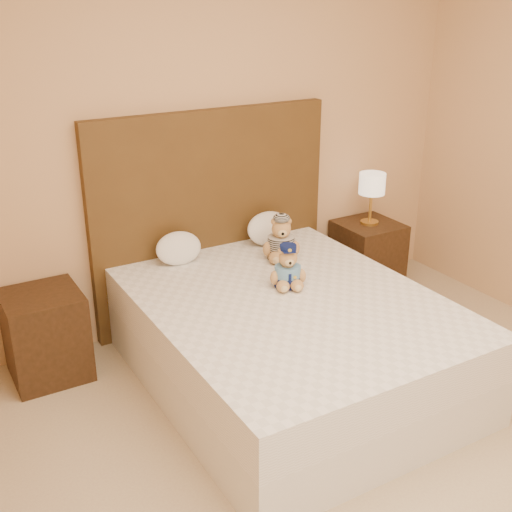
{
  "coord_description": "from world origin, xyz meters",
  "views": [
    {
      "loc": [
        -1.87,
        -1.61,
        2.21
      ],
      "look_at": [
        -0.09,
        1.45,
        0.75
      ],
      "focal_mm": 45.0,
      "sensor_mm": 36.0,
      "label": 1
    }
  ],
  "objects_px": {
    "nightstand_right": "(367,256)",
    "teddy_prisoner": "(281,238)",
    "nightstand_left": "(46,335)",
    "pillow_left": "(179,247)",
    "bed": "(289,340)",
    "lamp": "(372,186)",
    "teddy_police": "(288,266)",
    "pillow_right": "(269,227)"
  },
  "relations": [
    {
      "from": "lamp",
      "to": "teddy_police",
      "type": "xyz_separation_m",
      "value": [
        -1.17,
        -0.64,
        -0.16
      ]
    },
    {
      "from": "bed",
      "to": "teddy_police",
      "type": "distance_m",
      "value": 0.45
    },
    {
      "from": "nightstand_left",
      "to": "nightstand_right",
      "type": "bearing_deg",
      "value": 0.0
    },
    {
      "from": "teddy_police",
      "to": "pillow_right",
      "type": "relative_size",
      "value": 0.77
    },
    {
      "from": "lamp",
      "to": "teddy_prisoner",
      "type": "xyz_separation_m",
      "value": [
        -0.97,
        -0.25,
        -0.15
      ]
    },
    {
      "from": "teddy_police",
      "to": "pillow_left",
      "type": "relative_size",
      "value": 0.84
    },
    {
      "from": "nightstand_right",
      "to": "teddy_police",
      "type": "height_order",
      "value": "teddy_police"
    },
    {
      "from": "nightstand_right",
      "to": "pillow_left",
      "type": "xyz_separation_m",
      "value": [
        -1.59,
        0.03,
        0.39
      ]
    },
    {
      "from": "teddy_police",
      "to": "teddy_prisoner",
      "type": "height_order",
      "value": "teddy_prisoner"
    },
    {
      "from": "bed",
      "to": "lamp",
      "type": "relative_size",
      "value": 5.0
    },
    {
      "from": "lamp",
      "to": "bed",
      "type": "bearing_deg",
      "value": -147.38
    },
    {
      "from": "teddy_prisoner",
      "to": "pillow_left",
      "type": "height_order",
      "value": "teddy_prisoner"
    },
    {
      "from": "lamp",
      "to": "pillow_right",
      "type": "relative_size",
      "value": 1.15
    },
    {
      "from": "teddy_police",
      "to": "pillow_right",
      "type": "bearing_deg",
      "value": 88.77
    },
    {
      "from": "nightstand_right",
      "to": "teddy_police",
      "type": "relative_size",
      "value": 2.06
    },
    {
      "from": "nightstand_left",
      "to": "bed",
      "type": "bearing_deg",
      "value": -32.62
    },
    {
      "from": "lamp",
      "to": "teddy_prisoner",
      "type": "height_order",
      "value": "lamp"
    },
    {
      "from": "bed",
      "to": "pillow_right",
      "type": "xyz_separation_m",
      "value": [
        0.36,
        0.83,
        0.4
      ]
    },
    {
      "from": "pillow_left",
      "to": "nightstand_right",
      "type": "bearing_deg",
      "value": -1.08
    },
    {
      "from": "pillow_left",
      "to": "pillow_right",
      "type": "relative_size",
      "value": 0.91
    },
    {
      "from": "pillow_left",
      "to": "bed",
      "type": "bearing_deg",
      "value": -67.86
    },
    {
      "from": "bed",
      "to": "nightstand_right",
      "type": "height_order",
      "value": "same"
    },
    {
      "from": "nightstand_left",
      "to": "nightstand_right",
      "type": "height_order",
      "value": "same"
    },
    {
      "from": "nightstand_right",
      "to": "pillow_right",
      "type": "distance_m",
      "value": 0.98
    },
    {
      "from": "lamp",
      "to": "pillow_right",
      "type": "distance_m",
      "value": 0.91
    },
    {
      "from": "nightstand_right",
      "to": "pillow_left",
      "type": "distance_m",
      "value": 1.63
    },
    {
      "from": "teddy_prisoner",
      "to": "pillow_left",
      "type": "bearing_deg",
      "value": -179.41
    },
    {
      "from": "teddy_police",
      "to": "pillow_left",
      "type": "distance_m",
      "value": 0.79
    },
    {
      "from": "bed",
      "to": "pillow_left",
      "type": "xyz_separation_m",
      "value": [
        -0.34,
        0.83,
        0.39
      ]
    },
    {
      "from": "lamp",
      "to": "teddy_prisoner",
      "type": "bearing_deg",
      "value": -165.53
    },
    {
      "from": "nightstand_right",
      "to": "bed",
      "type": "bearing_deg",
      "value": -147.38
    },
    {
      "from": "nightstand_left",
      "to": "pillow_left",
      "type": "xyz_separation_m",
      "value": [
        0.91,
        0.03,
        0.39
      ]
    },
    {
      "from": "lamp",
      "to": "pillow_left",
      "type": "relative_size",
      "value": 1.26
    },
    {
      "from": "nightstand_right",
      "to": "teddy_prisoner",
      "type": "bearing_deg",
      "value": -165.53
    },
    {
      "from": "bed",
      "to": "teddy_police",
      "type": "relative_size",
      "value": 7.48
    },
    {
      "from": "bed",
      "to": "nightstand_right",
      "type": "xyz_separation_m",
      "value": [
        1.25,
        0.8,
        -0.0
      ]
    },
    {
      "from": "bed",
      "to": "nightstand_left",
      "type": "xyz_separation_m",
      "value": [
        -1.25,
        0.8,
        -0.0
      ]
    },
    {
      "from": "nightstand_left",
      "to": "teddy_police",
      "type": "distance_m",
      "value": 1.53
    },
    {
      "from": "nightstand_left",
      "to": "nightstand_right",
      "type": "distance_m",
      "value": 2.5
    },
    {
      "from": "lamp",
      "to": "nightstand_right",
      "type": "bearing_deg",
      "value": 0.0
    },
    {
      "from": "lamp",
      "to": "pillow_right",
      "type": "bearing_deg",
      "value": 178.07
    },
    {
      "from": "bed",
      "to": "teddy_prisoner",
      "type": "height_order",
      "value": "teddy_prisoner"
    }
  ]
}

